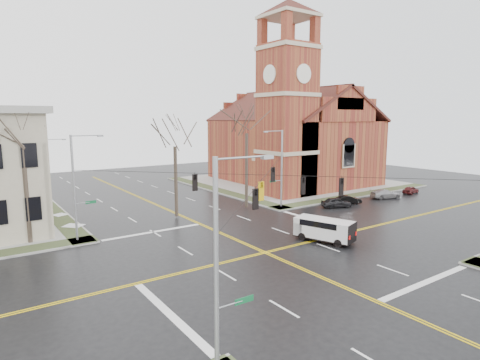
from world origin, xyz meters
TOP-DOWN VIEW (x-y plane):
  - ground at (0.00, 0.00)m, footprint 120.00×120.00m
  - sidewalks at (0.00, 0.00)m, footprint 80.00×80.00m
  - road_markings at (0.00, 0.00)m, footprint 100.00×100.00m
  - church at (24.76, 24.78)m, footprint 24.28×27.48m
  - signal_pole_ne at (11.32, 11.50)m, footprint 2.75×0.22m
  - signal_pole_nw at (-11.32, 11.50)m, footprint 2.75×0.22m
  - signal_pole_sw at (-11.32, -11.50)m, footprint 2.75×0.22m
  - span_wires at (0.00, 0.00)m, footprint 23.02×23.02m
  - traffic_signals at (-0.00, -0.67)m, footprint 8.21×8.26m
  - streetlight_north_a at (-10.65, 28.00)m, footprint 2.30×0.20m
  - streetlight_north_b at (-10.65, 48.00)m, footprint 2.30×0.20m
  - cargo_van at (5.94, -0.37)m, footprint 3.52×5.40m
  - parked_car_a at (16.95, 7.86)m, footprint 3.83×2.63m
  - parked_car_b at (19.65, 8.35)m, footprint 3.41×2.24m
  - parked_car_c at (26.47, 7.87)m, footprint 4.41×2.92m
  - parked_car_d at (32.32, 7.94)m, footprint 3.26×1.71m
  - tree_nw_far at (-14.92, 13.05)m, footprint 4.00×4.00m
  - tree_nw_near at (-0.77, 14.21)m, footprint 4.00×4.00m
  - tree_ne at (7.95, 13.60)m, footprint 4.00×4.00m

SIDE VIEW (x-z plane):
  - ground at x=0.00m, z-range 0.00..0.00m
  - road_markings at x=0.00m, z-range 0.00..0.01m
  - sidewalks at x=0.00m, z-range -0.01..0.16m
  - parked_car_d at x=32.32m, z-range 0.00..1.06m
  - parked_car_b at x=19.65m, z-range 0.00..1.06m
  - parked_car_c at x=26.47m, z-range 0.00..1.19m
  - parked_car_a at x=16.95m, z-range 0.00..1.21m
  - cargo_van at x=5.94m, z-range 0.18..2.10m
  - streetlight_north_a at x=-10.65m, z-range 0.47..8.47m
  - streetlight_north_b at x=-10.65m, z-range 0.47..8.47m
  - signal_pole_ne at x=11.32m, z-range 0.45..9.45m
  - signal_pole_nw at x=-11.32m, z-range 0.45..9.45m
  - signal_pole_sw at x=-11.32m, z-range 0.45..9.45m
  - traffic_signals at x=0.00m, z-range 4.80..6.10m
  - span_wires at x=0.00m, z-range 6.18..6.22m
  - tree_nw_near at x=-0.77m, z-range 2.50..13.65m
  - church at x=24.76m, z-range -5.32..22.18m
  - tree_nw_far at x=-14.92m, z-range 2.63..14.39m
  - tree_ne at x=7.95m, z-range 2.88..15.82m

